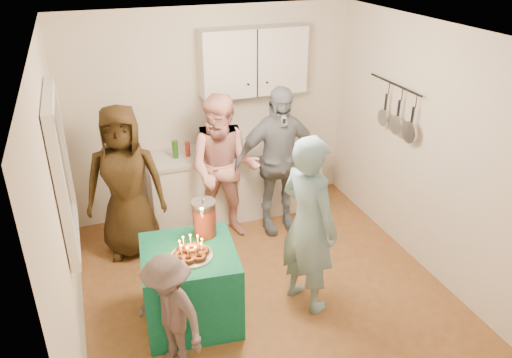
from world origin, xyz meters
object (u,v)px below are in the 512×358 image
object	(u,v)px
microwave	(220,141)
man_birthday	(308,225)
counter	(235,183)
child_near_left	(169,313)
woman_back_right	(278,161)
party_table	(191,285)
woman_back_center	(224,169)
woman_back_left	(125,183)
punch_jar	(204,219)

from	to	relation	value
microwave	man_birthday	world-z (taller)	man_birthday
counter	child_near_left	world-z (taller)	child_near_left
man_birthday	child_near_left	world-z (taller)	man_birthday
counter	woman_back_right	size ratio (longest dim) A/B	1.21
microwave	party_table	world-z (taller)	microwave
man_birthday	woman_back_center	distance (m)	1.53
party_table	child_near_left	bearing A→B (deg)	-119.49
counter	microwave	world-z (taller)	microwave
counter	microwave	xyz separation A→B (m)	(-0.19, 0.00, 0.62)
counter	woman_back_left	xyz separation A→B (m)	(-1.40, -0.45, 0.45)
counter	punch_jar	world-z (taller)	punch_jar
punch_jar	counter	bearing A→B (deg)	63.19
party_table	woman_back_left	xyz separation A→B (m)	(-0.39, 1.34, 0.50)
counter	man_birthday	world-z (taller)	man_birthday
party_table	man_birthday	bearing A→B (deg)	-7.52
man_birthday	child_near_left	bearing A→B (deg)	83.47
punch_jar	man_birthday	bearing A→B (deg)	-22.26
woman_back_center	punch_jar	bearing A→B (deg)	-90.60
woman_back_left	party_table	bearing A→B (deg)	-62.03
party_table	woman_back_center	size ratio (longest dim) A/B	0.48
microwave	woman_back_left	world-z (taller)	woman_back_left
woman_back_right	counter	bearing A→B (deg)	125.05
microwave	child_near_left	bearing A→B (deg)	-105.95
woman_back_center	woman_back_right	xyz separation A→B (m)	(0.64, -0.08, 0.03)
woman_back_left	woman_back_right	distance (m)	1.77
party_table	woman_back_left	size ratio (longest dim) A/B	0.48
man_birthday	woman_back_center	xyz separation A→B (m)	(-0.38, 1.48, -0.02)
man_birthday	woman_back_right	xyz separation A→B (m)	(0.25, 1.40, 0.02)
man_birthday	woman_back_left	xyz separation A→B (m)	(-1.51, 1.49, -0.01)
man_birthday	punch_jar	bearing A→B (deg)	46.91
woman_back_right	child_near_left	world-z (taller)	woman_back_right
party_table	child_near_left	distance (m)	0.60
woman_back_center	woman_back_right	distance (m)	0.64
child_near_left	counter	bearing A→B (deg)	117.25
counter	party_table	xyz separation A→B (m)	(-1.01, -1.79, -0.05)
woman_back_left	child_near_left	distance (m)	1.88
counter	child_near_left	size ratio (longest dim) A/B	2.01
punch_jar	woman_back_center	distance (m)	1.23
woman_back_right	man_birthday	bearing A→B (deg)	-99.65
microwave	party_table	bearing A→B (deg)	-104.84
microwave	woman_back_center	distance (m)	0.49
microwave	child_near_left	xyz separation A→B (m)	(-1.10, -2.29, -0.50)
man_birthday	child_near_left	xyz separation A→B (m)	(-1.40, -0.36, -0.35)
woman_back_left	counter	bearing A→B (deg)	29.43
microwave	punch_jar	xyz separation A→B (m)	(-0.60, -1.57, -0.12)
punch_jar	woman_back_left	size ratio (longest dim) A/B	0.19
punch_jar	child_near_left	bearing A→B (deg)	-124.55
counter	woman_back_center	world-z (taller)	woman_back_center
counter	woman_back_center	xyz separation A→B (m)	(-0.27, -0.45, 0.45)
counter	punch_jar	bearing A→B (deg)	-116.81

